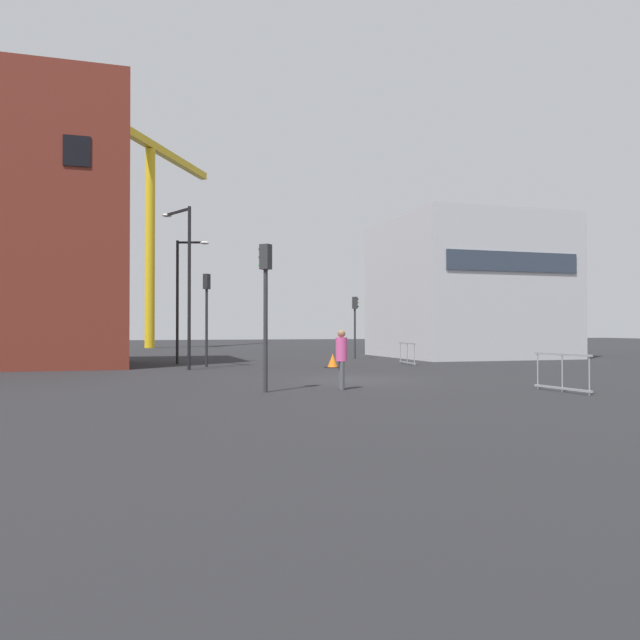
# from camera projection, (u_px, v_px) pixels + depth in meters

# --- Properties ---
(ground) EXTENTS (160.00, 160.00, 0.00)m
(ground) POSITION_uv_depth(u_px,v_px,m) (356.00, 380.00, 21.87)
(ground) COLOR black
(brick_building) EXTENTS (10.76, 8.08, 13.12)m
(brick_building) POSITION_uv_depth(u_px,v_px,m) (10.00, 226.00, 29.41)
(brick_building) COLOR maroon
(brick_building) RESTS_ON ground
(office_block) EXTENTS (9.82, 10.17, 8.54)m
(office_block) POSITION_uv_depth(u_px,v_px,m) (466.00, 289.00, 39.62)
(office_block) COLOR #B7B7BC
(office_block) RESTS_ON ground
(construction_crane) EXTENTS (10.19, 17.18, 19.20)m
(construction_crane) POSITION_uv_depth(u_px,v_px,m) (153.00, 204.00, 58.18)
(construction_crane) COLOR gold
(construction_crane) RESTS_ON ground
(streetlamp_tall) EXTENTS (1.13, 2.00, 7.05)m
(streetlamp_tall) POSITION_uv_depth(u_px,v_px,m) (186.00, 272.00, 27.32)
(streetlamp_tall) COLOR black
(streetlamp_tall) RESTS_ON ground
(streetlamp_short) EXTENTS (1.60, 0.61, 6.22)m
(streetlamp_short) POSITION_uv_depth(u_px,v_px,m) (182.00, 290.00, 31.73)
(streetlamp_short) COLOR black
(streetlamp_short) RESTS_ON ground
(traffic_light_near) EXTENTS (0.37, 0.37, 4.13)m
(traffic_light_near) POSITION_uv_depth(u_px,v_px,m) (265.00, 293.00, 17.55)
(traffic_light_near) COLOR #2D2D30
(traffic_light_near) RESTS_ON ground
(traffic_light_verge) EXTENTS (0.38, 0.27, 3.64)m
(traffic_light_verge) POSITION_uv_depth(u_px,v_px,m) (355.00, 317.00, 36.91)
(traffic_light_verge) COLOR #2D2D30
(traffic_light_verge) RESTS_ON ground
(traffic_light_corner) EXTENTS (0.36, 0.37, 4.29)m
(traffic_light_corner) POSITION_uv_depth(u_px,v_px,m) (207.00, 305.00, 28.99)
(traffic_light_corner) COLOR #232326
(traffic_light_corner) RESTS_ON ground
(pedestrian_walking) EXTENTS (0.34, 0.34, 1.74)m
(pedestrian_walking) POSITION_uv_depth(u_px,v_px,m) (342.00, 355.00, 18.30)
(pedestrian_walking) COLOR #4C4C51
(pedestrian_walking) RESTS_ON ground
(safety_barrier_front) EXTENTS (0.38, 2.52, 1.08)m
(safety_barrier_front) POSITION_uv_depth(u_px,v_px,m) (407.00, 353.00, 30.95)
(safety_barrier_front) COLOR gray
(safety_barrier_front) RESTS_ON ground
(safety_barrier_left_run) EXTENTS (0.30, 2.13, 1.08)m
(safety_barrier_left_run) POSITION_uv_depth(u_px,v_px,m) (562.00, 372.00, 17.61)
(safety_barrier_left_run) COLOR gray
(safety_barrier_left_run) RESTS_ON ground
(traffic_cone_orange) EXTENTS (0.62, 0.62, 0.63)m
(traffic_cone_orange) POSITION_uv_depth(u_px,v_px,m) (333.00, 361.00, 28.57)
(traffic_cone_orange) COLOR black
(traffic_cone_orange) RESTS_ON ground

